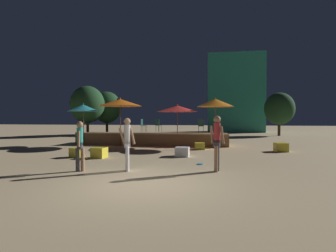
% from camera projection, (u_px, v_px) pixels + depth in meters
% --- Properties ---
extents(ground_plane, '(120.00, 120.00, 0.00)m').
position_uv_depth(ground_plane, '(143.00, 184.00, 7.18)').
color(ground_plane, tan).
extents(wooden_deck, '(10.29, 2.34, 0.85)m').
position_uv_depth(wooden_deck, '(152.00, 139.00, 18.20)').
color(wooden_deck, olive).
rests_on(wooden_deck, ground).
extents(patio_umbrella_0, '(2.67, 2.67, 2.71)m').
position_uv_depth(patio_umbrella_0, '(177.00, 109.00, 16.90)').
color(patio_umbrella_0, brown).
rests_on(patio_umbrella_0, ground).
extents(patio_umbrella_1, '(2.87, 2.87, 3.15)m').
position_uv_depth(patio_umbrella_1, '(120.00, 103.00, 17.07)').
color(patio_umbrella_1, brown).
rests_on(patio_umbrella_1, ground).
extents(patio_umbrella_2, '(2.25, 2.25, 3.09)m').
position_uv_depth(patio_umbrella_2, '(215.00, 103.00, 16.03)').
color(patio_umbrella_2, brown).
rests_on(patio_umbrella_2, ground).
extents(patio_umbrella_3, '(2.10, 2.10, 2.82)m').
position_uv_depth(patio_umbrella_3, '(83.00, 108.00, 17.67)').
color(patio_umbrella_3, brown).
rests_on(patio_umbrella_3, ground).
extents(cube_seat_0, '(0.70, 0.70, 0.48)m').
position_uv_depth(cube_seat_0, '(281.00, 147.00, 14.22)').
color(cube_seat_0, yellow).
rests_on(cube_seat_0, ground).
extents(cube_seat_1, '(0.63, 0.63, 0.39)m').
position_uv_depth(cube_seat_1, '(200.00, 146.00, 15.25)').
color(cube_seat_1, yellow).
rests_on(cube_seat_1, ground).
extents(cube_seat_2, '(0.66, 0.66, 0.44)m').
position_uv_depth(cube_seat_2, '(182.00, 152.00, 12.48)').
color(cube_seat_2, white).
rests_on(cube_seat_2, ground).
extents(cube_seat_3, '(0.64, 0.64, 0.47)m').
position_uv_depth(cube_seat_3, '(99.00, 153.00, 12.00)').
color(cube_seat_3, yellow).
rests_on(cube_seat_3, ground).
extents(cube_seat_4, '(0.61, 0.61, 0.43)m').
position_uv_depth(cube_seat_4, '(77.00, 152.00, 12.20)').
color(cube_seat_4, yellow).
rests_on(cube_seat_4, ground).
extents(person_0, '(0.29, 0.49, 1.72)m').
position_uv_depth(person_0, '(80.00, 144.00, 8.94)').
color(person_0, '#997051').
rests_on(person_0, ground).
extents(person_1, '(0.53, 0.31, 1.90)m').
position_uv_depth(person_1, '(217.00, 140.00, 8.88)').
color(person_1, '#3F3F47').
rests_on(person_1, ground).
extents(person_2, '(0.58, 0.30, 1.83)m').
position_uv_depth(person_2, '(127.00, 142.00, 8.99)').
color(person_2, white).
rests_on(person_2, ground).
extents(bistro_chair_0, '(0.40, 0.40, 0.90)m').
position_uv_depth(bistro_chair_0, '(201.00, 125.00, 17.07)').
color(bistro_chair_0, '#1E4C47').
rests_on(bistro_chair_0, wooden_deck).
extents(bistro_chair_1, '(0.46, 0.47, 0.90)m').
position_uv_depth(bistro_chair_1, '(158.00, 124.00, 18.73)').
color(bistro_chair_1, '#1E4C47').
rests_on(bistro_chair_1, wooden_deck).
extents(bistro_chair_2, '(0.41, 0.40, 0.90)m').
position_uv_depth(bistro_chair_2, '(143.00, 124.00, 18.52)').
color(bistro_chair_2, '#1E4C47').
rests_on(bistro_chair_2, wooden_deck).
extents(frisbee_disc, '(0.25, 0.25, 0.03)m').
position_uv_depth(frisbee_disc, '(200.00, 164.00, 10.28)').
color(frisbee_disc, '#33B2D8').
rests_on(frisbee_disc, ground).
extents(background_tree_0, '(3.19, 3.19, 4.77)m').
position_uv_depth(background_tree_0, '(107.00, 107.00, 29.19)').
color(background_tree_0, '#3D2B1C').
rests_on(background_tree_0, ground).
extents(background_tree_1, '(3.50, 3.50, 5.16)m').
position_uv_depth(background_tree_1, '(87.00, 105.00, 27.19)').
color(background_tree_1, '#3D2B1C').
rests_on(background_tree_1, ground).
extents(background_tree_2, '(3.01, 3.01, 4.45)m').
position_uv_depth(background_tree_2, '(279.00, 109.00, 26.94)').
color(background_tree_2, '#3D2B1C').
rests_on(background_tree_2, ground).
extents(distant_building, '(7.19, 3.33, 10.21)m').
position_uv_depth(distant_building, '(235.00, 93.00, 34.65)').
color(distant_building, teal).
rests_on(distant_building, ground).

